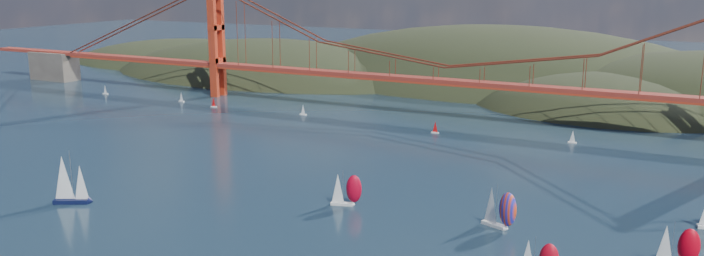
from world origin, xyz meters
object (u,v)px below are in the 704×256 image
object	(u,v)px
racer_2	(676,246)
racer_rwb	(499,208)
racer_0	(346,189)
sloop_navy	(69,180)

from	to	relation	value
racer_2	racer_rwb	distance (m)	39.38
racer_2	racer_0	bearing A→B (deg)	171.12
racer_0	racer_rwb	distance (m)	40.42
sloop_navy	racer_2	distance (m)	148.37
racer_rwb	racer_2	bearing A→B (deg)	13.19
sloop_navy	racer_0	bearing A→B (deg)	-2.56
sloop_navy	racer_0	xyz separation A→B (m)	(66.23, 31.99, -1.89)
racer_0	racer_2	world-z (taller)	racer_2
sloop_navy	racer_rwb	bearing A→B (deg)	-10.47
racer_0	racer_2	xyz separation A→B (m)	(79.32, -3.24, 0.19)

